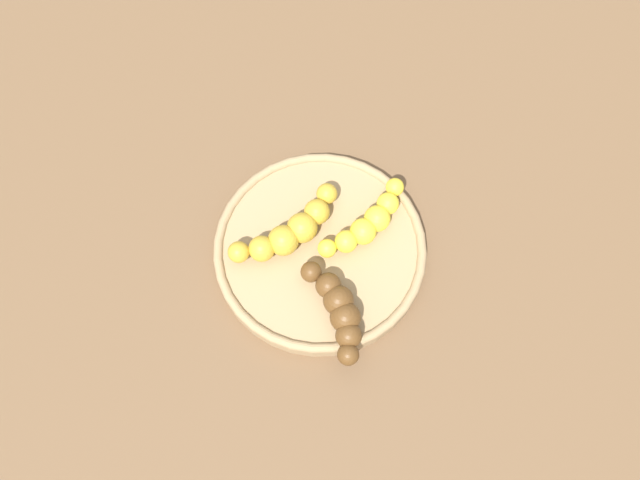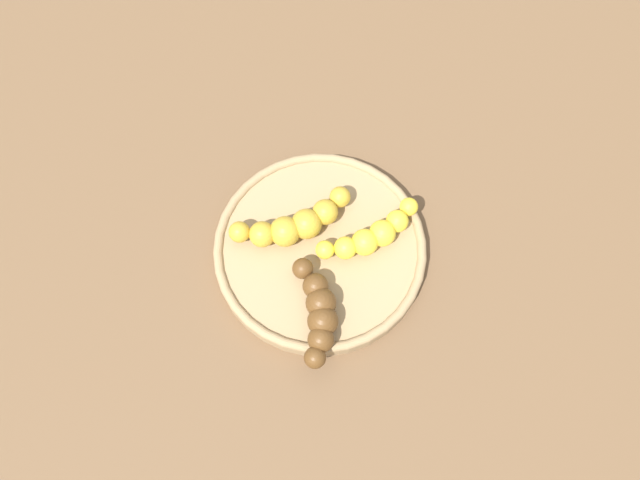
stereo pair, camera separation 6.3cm
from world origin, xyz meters
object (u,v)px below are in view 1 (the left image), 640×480
object	(u,v)px
fruit_bowl	(320,249)
banana_overripe	(339,310)
banana_spotted	(290,231)
banana_yellow	(368,223)

from	to	relation	value
fruit_bowl	banana_overripe	size ratio (longest dim) A/B	2.42
banana_spotted	banana_overripe	world-z (taller)	banana_spotted
banana_spotted	banana_overripe	bearing A→B (deg)	-5.92
banana_overripe	banana_spotted	bearing A→B (deg)	99.53
banana_spotted	banana_yellow	size ratio (longest dim) A/B	1.03
fruit_bowl	banana_yellow	bearing A→B (deg)	-51.66
fruit_bowl	banana_overripe	bearing A→B (deg)	-150.58
fruit_bowl	banana_spotted	size ratio (longest dim) A/B	2.04
fruit_bowl	banana_spotted	world-z (taller)	banana_spotted
banana_spotted	banana_yellow	world-z (taller)	banana_spotted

